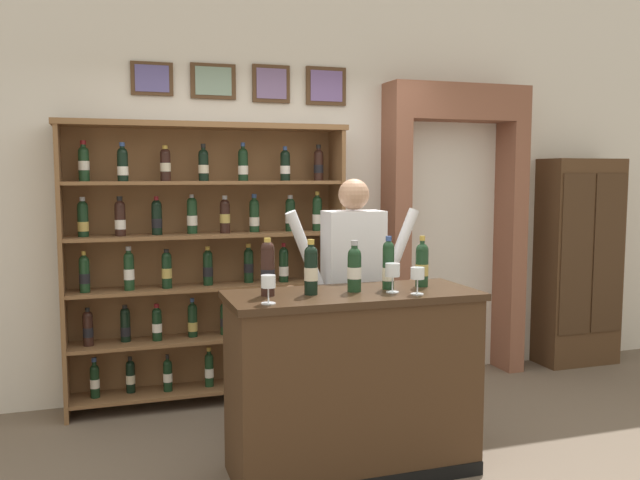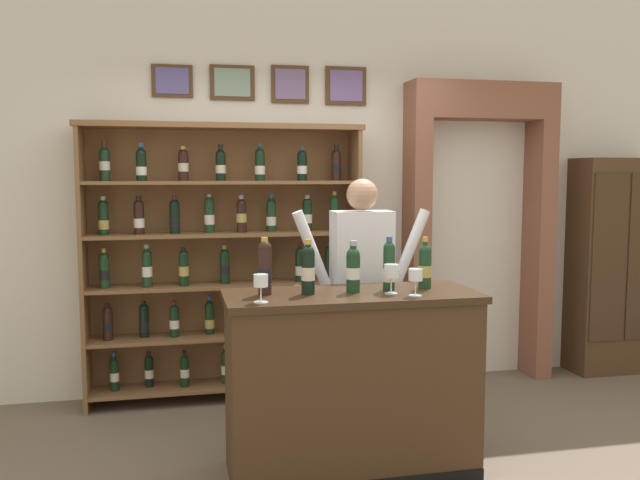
{
  "view_description": "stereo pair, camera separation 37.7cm",
  "coord_description": "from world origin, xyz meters",
  "px_view_note": "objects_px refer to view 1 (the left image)",
  "views": [
    {
      "loc": [
        -1.22,
        -3.44,
        1.71
      ],
      "look_at": [
        -0.05,
        0.14,
        1.34
      ],
      "focal_mm": 37.1,
      "sensor_mm": 36.0,
      "label": 1
    },
    {
      "loc": [
        -0.85,
        -3.53,
        1.71
      ],
      "look_at": [
        -0.05,
        0.14,
        1.34
      ],
      "focal_mm": 37.1,
      "sensor_mm": 36.0,
      "label": 2
    }
  ],
  "objects_px": {
    "shopkeeper": "(353,278)",
    "wine_glass_right": "(268,284)",
    "tasting_counter": "(352,383)",
    "tasting_bottle_brunello": "(422,264)",
    "wine_shelf": "(207,256)",
    "wine_glass_left": "(418,275)",
    "wine_glass_spare": "(393,272)",
    "side_cabinet": "(578,262)",
    "tasting_bottle_vin_santo": "(268,268)",
    "tasting_bottle_super_tuscan": "(311,269)",
    "tasting_bottle_grappa": "(354,268)",
    "tasting_bottle_rosso": "(388,265)"
  },
  "relations": [
    {
      "from": "shopkeeper",
      "to": "wine_glass_right",
      "type": "xyz_separation_m",
      "value": [
        -0.76,
        -0.76,
        0.13
      ]
    },
    {
      "from": "tasting_counter",
      "to": "tasting_bottle_brunello",
      "type": "distance_m",
      "value": 0.8
    },
    {
      "from": "shopkeeper",
      "to": "tasting_bottle_brunello",
      "type": "xyz_separation_m",
      "value": [
        0.23,
        -0.53,
        0.15
      ]
    },
    {
      "from": "wine_shelf",
      "to": "wine_glass_left",
      "type": "bearing_deg",
      "value": -60.72
    },
    {
      "from": "tasting_counter",
      "to": "shopkeeper",
      "type": "bearing_deg",
      "value": 68.72
    },
    {
      "from": "tasting_counter",
      "to": "wine_glass_spare",
      "type": "relative_size",
      "value": 8.6
    },
    {
      "from": "side_cabinet",
      "to": "tasting_counter",
      "type": "bearing_deg",
      "value": -151.96
    },
    {
      "from": "side_cabinet",
      "to": "tasting_bottle_vin_santo",
      "type": "xyz_separation_m",
      "value": [
        -3.21,
        -1.41,
        0.28
      ]
    },
    {
      "from": "wine_shelf",
      "to": "tasting_counter",
      "type": "height_order",
      "value": "wine_shelf"
    },
    {
      "from": "side_cabinet",
      "to": "tasting_bottle_super_tuscan",
      "type": "xyz_separation_m",
      "value": [
        -2.97,
        -1.45,
        0.27
      ]
    },
    {
      "from": "tasting_counter",
      "to": "side_cabinet",
      "type": "bearing_deg",
      "value": 28.04
    },
    {
      "from": "shopkeeper",
      "to": "wine_glass_spare",
      "type": "xyz_separation_m",
      "value": [
        -0.02,
        -0.66,
        0.14
      ]
    },
    {
      "from": "shopkeeper",
      "to": "wine_glass_right",
      "type": "height_order",
      "value": "shopkeeper"
    },
    {
      "from": "shopkeeper",
      "to": "wine_glass_spare",
      "type": "bearing_deg",
      "value": -91.53
    },
    {
      "from": "tasting_bottle_vin_santo",
      "to": "wine_glass_spare",
      "type": "distance_m",
      "value": 0.7
    },
    {
      "from": "wine_glass_spare",
      "to": "tasting_bottle_vin_santo",
      "type": "bearing_deg",
      "value": 170.13
    },
    {
      "from": "shopkeeper",
      "to": "wine_glass_spare",
      "type": "relative_size",
      "value": 10.15
    },
    {
      "from": "tasting_bottle_brunello",
      "to": "wine_glass_right",
      "type": "relative_size",
      "value": 2.02
    },
    {
      "from": "wine_shelf",
      "to": "tasting_bottle_super_tuscan",
      "type": "xyz_separation_m",
      "value": [
        0.36,
        -1.46,
        0.09
      ]
    },
    {
      "from": "shopkeeper",
      "to": "tasting_counter",
      "type": "bearing_deg",
      "value": -111.28
    },
    {
      "from": "tasting_bottle_grappa",
      "to": "tasting_bottle_rosso",
      "type": "xyz_separation_m",
      "value": [
        0.22,
        0.02,
        0.01
      ]
    },
    {
      "from": "tasting_bottle_vin_santo",
      "to": "wine_glass_right",
      "type": "relative_size",
      "value": 2.13
    },
    {
      "from": "wine_shelf",
      "to": "tasting_bottle_brunello",
      "type": "xyz_separation_m",
      "value": [
        1.06,
        -1.41,
        0.08
      ]
    },
    {
      "from": "side_cabinet",
      "to": "tasting_bottle_super_tuscan",
      "type": "distance_m",
      "value": 3.32
    },
    {
      "from": "tasting_counter",
      "to": "wine_glass_left",
      "type": "height_order",
      "value": "wine_glass_left"
    },
    {
      "from": "wine_shelf",
      "to": "tasting_bottle_vin_santo",
      "type": "relative_size",
      "value": 6.56
    },
    {
      "from": "tasting_bottle_grappa",
      "to": "wine_glass_spare",
      "type": "relative_size",
      "value": 1.76
    },
    {
      "from": "wine_glass_right",
      "to": "tasting_bottle_super_tuscan",
      "type": "bearing_deg",
      "value": 32.33
    },
    {
      "from": "tasting_bottle_super_tuscan",
      "to": "tasting_bottle_grappa",
      "type": "xyz_separation_m",
      "value": [
        0.26,
        0.01,
        -0.01
      ]
    },
    {
      "from": "wine_shelf",
      "to": "wine_glass_spare",
      "type": "height_order",
      "value": "wine_shelf"
    },
    {
      "from": "tasting_bottle_vin_santo",
      "to": "wine_glass_left",
      "type": "relative_size",
      "value": 2.11
    },
    {
      "from": "tasting_bottle_vin_santo",
      "to": "tasting_bottle_brunello",
      "type": "bearing_deg",
      "value": 0.7
    },
    {
      "from": "tasting_bottle_rosso",
      "to": "wine_glass_left",
      "type": "relative_size",
      "value": 2.04
    },
    {
      "from": "wine_glass_right",
      "to": "wine_shelf",
      "type": "bearing_deg",
      "value": 92.49
    },
    {
      "from": "tasting_counter",
      "to": "shopkeeper",
      "type": "xyz_separation_m",
      "value": [
        0.22,
        0.58,
        0.5
      ]
    },
    {
      "from": "tasting_counter",
      "to": "tasting_bottle_super_tuscan",
      "type": "height_order",
      "value": "tasting_bottle_super_tuscan"
    },
    {
      "from": "wine_shelf",
      "to": "tasting_bottle_super_tuscan",
      "type": "distance_m",
      "value": 1.5
    },
    {
      "from": "tasting_bottle_vin_santo",
      "to": "tasting_bottle_rosso",
      "type": "bearing_deg",
      "value": -0.61
    },
    {
      "from": "wine_shelf",
      "to": "tasting_bottle_vin_santo",
      "type": "xyz_separation_m",
      "value": [
        0.12,
        -1.42,
        0.1
      ]
    },
    {
      "from": "side_cabinet",
      "to": "tasting_bottle_super_tuscan",
      "type": "height_order",
      "value": "side_cabinet"
    },
    {
      "from": "tasting_counter",
      "to": "tasting_bottle_vin_santo",
      "type": "xyz_separation_m",
      "value": [
        -0.48,
        0.04,
        0.68
      ]
    },
    {
      "from": "side_cabinet",
      "to": "wine_shelf",
      "type": "bearing_deg",
      "value": 179.91
    },
    {
      "from": "tasting_bottle_grappa",
      "to": "tasting_bottle_super_tuscan",
      "type": "bearing_deg",
      "value": -176.92
    },
    {
      "from": "tasting_bottle_vin_santo",
      "to": "tasting_bottle_super_tuscan",
      "type": "height_order",
      "value": "tasting_bottle_vin_santo"
    },
    {
      "from": "side_cabinet",
      "to": "tasting_bottle_brunello",
      "type": "relative_size",
      "value": 6.14
    },
    {
      "from": "wine_shelf",
      "to": "wine_glass_spare",
      "type": "relative_size",
      "value": 12.58
    },
    {
      "from": "tasting_bottle_grappa",
      "to": "tasting_bottle_brunello",
      "type": "distance_m",
      "value": 0.44
    },
    {
      "from": "wine_shelf",
      "to": "tasting_bottle_grappa",
      "type": "bearing_deg",
      "value": -66.86
    },
    {
      "from": "tasting_bottle_vin_santo",
      "to": "tasting_bottle_rosso",
      "type": "relative_size",
      "value": 1.03
    },
    {
      "from": "tasting_bottle_brunello",
      "to": "wine_glass_spare",
      "type": "height_order",
      "value": "tasting_bottle_brunello"
    }
  ]
}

